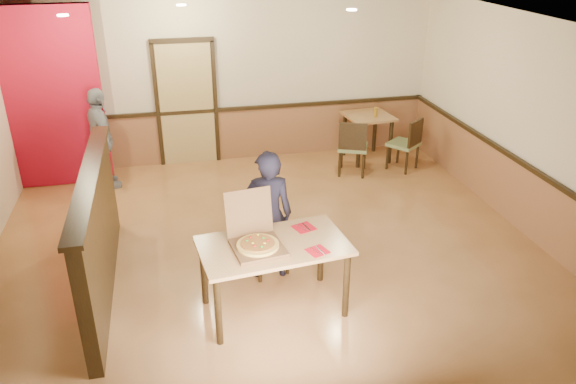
{
  "coord_description": "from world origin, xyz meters",
  "views": [
    {
      "loc": [
        -1.13,
        -5.94,
        3.79
      ],
      "look_at": [
        0.19,
        0.0,
        0.9
      ],
      "focal_mm": 35.0,
      "sensor_mm": 36.0,
      "label": 1
    }
  ],
  "objects_px": {
    "side_chair_left": "(353,146)",
    "side_chair_right": "(407,142)",
    "main_table": "(273,253)",
    "pizza_box": "(256,241)",
    "diner_chair": "(264,233)",
    "condiment": "(376,112)",
    "side_table": "(368,125)",
    "passerby": "(102,139)",
    "diner": "(268,215)"
  },
  "relations": [
    {
      "from": "side_chair_right",
      "to": "condiment",
      "type": "relative_size",
      "value": 5.53
    },
    {
      "from": "diner_chair",
      "to": "pizza_box",
      "type": "xyz_separation_m",
      "value": [
        -0.23,
        -0.85,
        0.4
      ]
    },
    {
      "from": "side_chair_left",
      "to": "diner_chair",
      "type": "bearing_deg",
      "value": 74.3
    },
    {
      "from": "side_chair_left",
      "to": "pizza_box",
      "type": "relative_size",
      "value": 1.45
    },
    {
      "from": "diner",
      "to": "pizza_box",
      "type": "xyz_separation_m",
      "value": [
        -0.25,
        -0.71,
        0.1
      ]
    },
    {
      "from": "side_chair_left",
      "to": "condiment",
      "type": "relative_size",
      "value": 5.82
    },
    {
      "from": "side_chair_left",
      "to": "side_table",
      "type": "distance_m",
      "value": 0.79
    },
    {
      "from": "side_chair_right",
      "to": "condiment",
      "type": "bearing_deg",
      "value": -89.29
    },
    {
      "from": "diner_chair",
      "to": "side_chair_left",
      "type": "xyz_separation_m",
      "value": [
        1.94,
        2.49,
        0.03
      ]
    },
    {
      "from": "passerby",
      "to": "condiment",
      "type": "distance_m",
      "value": 4.53
    },
    {
      "from": "pizza_box",
      "to": "main_table",
      "type": "bearing_deg",
      "value": -2.9
    },
    {
      "from": "side_chair_left",
      "to": "passerby",
      "type": "distance_m",
      "value": 3.99
    },
    {
      "from": "diner_chair",
      "to": "pizza_box",
      "type": "bearing_deg",
      "value": -121.1
    },
    {
      "from": "diner_chair",
      "to": "diner",
      "type": "height_order",
      "value": "diner"
    },
    {
      "from": "main_table",
      "to": "side_table",
      "type": "bearing_deg",
      "value": 51.5
    },
    {
      "from": "passerby",
      "to": "diner",
      "type": "bearing_deg",
      "value": -164.46
    },
    {
      "from": "side_chair_left",
      "to": "passerby",
      "type": "xyz_separation_m",
      "value": [
        -3.96,
        0.38,
        0.29
      ]
    },
    {
      "from": "diner",
      "to": "side_chair_right",
      "type": "bearing_deg",
      "value": -132.83
    },
    {
      "from": "side_chair_right",
      "to": "diner",
      "type": "xyz_separation_m",
      "value": [
        -2.88,
        -2.64,
        0.3
      ]
    },
    {
      "from": "pizza_box",
      "to": "condiment",
      "type": "relative_size",
      "value": 4.0
    },
    {
      "from": "passerby",
      "to": "pizza_box",
      "type": "height_order",
      "value": "passerby"
    },
    {
      "from": "side_table",
      "to": "side_chair_right",
      "type": "bearing_deg",
      "value": -50.84
    },
    {
      "from": "passerby",
      "to": "condiment",
      "type": "bearing_deg",
      "value": -106.93
    },
    {
      "from": "diner_chair",
      "to": "main_table",
      "type": "bearing_deg",
      "value": -109.3
    },
    {
      "from": "side_chair_left",
      "to": "diner",
      "type": "relative_size",
      "value": 0.6
    },
    {
      "from": "side_table",
      "to": "condiment",
      "type": "relative_size",
      "value": 5.14
    },
    {
      "from": "side_chair_left",
      "to": "pizza_box",
      "type": "bearing_deg",
      "value": 79.26
    },
    {
      "from": "side_chair_right",
      "to": "pizza_box",
      "type": "bearing_deg",
      "value": 9.12
    },
    {
      "from": "main_table",
      "to": "pizza_box",
      "type": "height_order",
      "value": "pizza_box"
    },
    {
      "from": "diner_chair",
      "to": "passerby",
      "type": "xyz_separation_m",
      "value": [
        -2.02,
        2.87,
        0.32
      ]
    },
    {
      "from": "main_table",
      "to": "passerby",
      "type": "relative_size",
      "value": 1.0
    },
    {
      "from": "diner",
      "to": "pizza_box",
      "type": "height_order",
      "value": "diner"
    },
    {
      "from": "side_chair_left",
      "to": "side_chair_right",
      "type": "height_order",
      "value": "side_chair_left"
    },
    {
      "from": "main_table",
      "to": "passerby",
      "type": "xyz_separation_m",
      "value": [
        -1.97,
        3.7,
        0.1
      ]
    },
    {
      "from": "side_chair_right",
      "to": "diner",
      "type": "relative_size",
      "value": 0.57
    },
    {
      "from": "diner_chair",
      "to": "side_chair_left",
      "type": "distance_m",
      "value": 3.16
    },
    {
      "from": "diner_chair",
      "to": "side_chair_left",
      "type": "relative_size",
      "value": 0.94
    },
    {
      "from": "side_chair_left",
      "to": "diner",
      "type": "height_order",
      "value": "diner"
    },
    {
      "from": "main_table",
      "to": "condiment",
      "type": "relative_size",
      "value": 9.9
    },
    {
      "from": "side_table",
      "to": "condiment",
      "type": "height_order",
      "value": "condiment"
    },
    {
      "from": "main_table",
      "to": "passerby",
      "type": "distance_m",
      "value": 4.2
    },
    {
      "from": "side_chair_right",
      "to": "pizza_box",
      "type": "height_order",
      "value": "pizza_box"
    },
    {
      "from": "side_table",
      "to": "pizza_box",
      "type": "height_order",
      "value": "pizza_box"
    },
    {
      "from": "side_table",
      "to": "passerby",
      "type": "height_order",
      "value": "passerby"
    },
    {
      "from": "side_chair_left",
      "to": "side_table",
      "type": "relative_size",
      "value": 1.13
    },
    {
      "from": "side_table",
      "to": "pizza_box",
      "type": "relative_size",
      "value": 1.28
    },
    {
      "from": "main_table",
      "to": "pizza_box",
      "type": "relative_size",
      "value": 2.47
    },
    {
      "from": "diner_chair",
      "to": "pizza_box",
      "type": "distance_m",
      "value": 0.96
    },
    {
      "from": "condiment",
      "to": "main_table",
      "type": "bearing_deg",
      "value": -123.65
    },
    {
      "from": "side_chair_left",
      "to": "condiment",
      "type": "height_order",
      "value": "condiment"
    }
  ]
}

